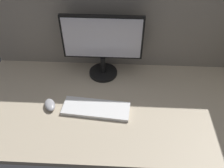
% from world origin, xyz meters
% --- Properties ---
extents(ground_plane, '(1.80, 0.80, 0.03)m').
position_xyz_m(ground_plane, '(0.00, 0.00, -0.01)').
color(ground_plane, tan).
extents(cubicle_wall_back, '(1.80, 0.05, 0.76)m').
position_xyz_m(cubicle_wall_back, '(0.00, 0.38, 0.38)').
color(cubicle_wall_back, gray).
rests_on(cubicle_wall_back, ground_plane).
extents(monitor, '(0.48, 0.18, 0.41)m').
position_xyz_m(monitor, '(-0.18, 0.25, 0.23)').
color(monitor, black).
rests_on(monitor, ground_plane).
extents(keyboard, '(0.38, 0.16, 0.02)m').
position_xyz_m(keyboard, '(-0.20, -0.07, 0.01)').
color(keyboard, silver).
rests_on(keyboard, ground_plane).
extents(mouse, '(0.09, 0.11, 0.03)m').
position_xyz_m(mouse, '(-0.46, -0.06, 0.02)').
color(mouse, '#99999E').
rests_on(mouse, ground_plane).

